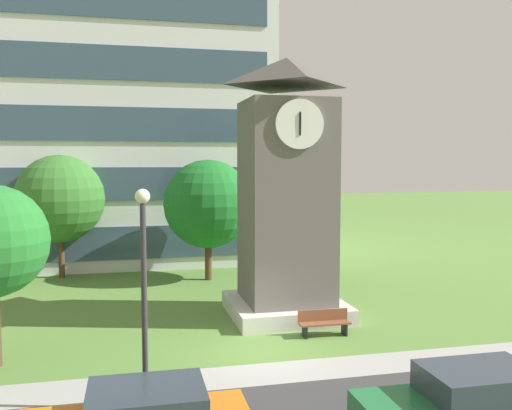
{
  "coord_description": "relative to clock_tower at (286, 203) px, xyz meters",
  "views": [
    {
      "loc": [
        -4.05,
        -16.63,
        6.06
      ],
      "look_at": [
        0.96,
        4.93,
        4.28
      ],
      "focal_mm": 38.92,
      "sensor_mm": 36.0,
      "label": 1
    }
  ],
  "objects": [
    {
      "name": "clock_tower",
      "position": [
        0.0,
        0.0,
        0.0
      ],
      "size": [
        4.34,
        4.34,
        9.95
      ],
      "color": "#605B56",
      "rests_on": "ground"
    },
    {
      "name": "tree_streetside",
      "position": [
        -9.36,
        9.34,
        -0.33
      ],
      "size": [
        4.5,
        4.5,
        6.36
      ],
      "color": "#513823",
      "rests_on": "ground"
    },
    {
      "name": "street_lamp",
      "position": [
        -5.63,
        -7.17,
        -1.05
      ],
      "size": [
        0.36,
        0.36,
        5.39
      ],
      "color": "#333338",
      "rests_on": "ground"
    },
    {
      "name": "office_building",
      "position": [
        -6.49,
        16.72,
        6.77
      ],
      "size": [
        17.93,
        13.44,
        22.4
      ],
      "color": "silver",
      "rests_on": "ground"
    },
    {
      "name": "kerb_strip",
      "position": [
        -1.93,
        -5.67,
        -4.43
      ],
      "size": [
        120.0,
        1.6,
        0.01
      ],
      "primitive_type": "cube",
      "color": "#9E9E99",
      "rests_on": "ground"
    },
    {
      "name": "tree_by_building",
      "position": [
        -2.03,
        7.14,
        -0.56
      ],
      "size": [
        4.47,
        4.47,
        6.11
      ],
      "color": "#513823",
      "rests_on": "ground"
    },
    {
      "name": "park_bench",
      "position": [
        0.58,
        -2.76,
        -3.97
      ],
      "size": [
        1.81,
        0.52,
        0.88
      ],
      "color": "brown",
      "rests_on": "ground"
    },
    {
      "name": "ground_plane",
      "position": [
        -1.93,
        -3.92,
        -4.43
      ],
      "size": [
        160.0,
        160.0,
        0.0
      ],
      "primitive_type": "plane",
      "color": "#567F38"
    },
    {
      "name": "parked_car_green",
      "position": [
        1.04,
        -10.55,
        -3.57
      ],
      "size": [
        4.78,
        2.06,
        1.69
      ],
      "color": "#1E6B38",
      "rests_on": "ground"
    }
  ]
}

